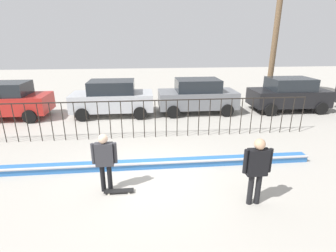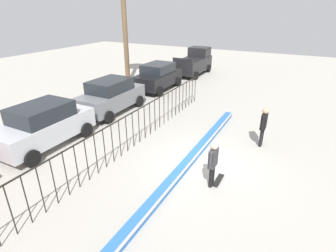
{
  "view_description": "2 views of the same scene",
  "coord_description": "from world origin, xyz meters",
  "px_view_note": "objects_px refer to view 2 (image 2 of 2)",
  "views": [
    {
      "loc": [
        -0.03,
        -6.96,
        4.02
      ],
      "look_at": [
        0.83,
        1.58,
        1.07
      ],
      "focal_mm": 27.46,
      "sensor_mm": 36.0,
      "label": 1
    },
    {
      "loc": [
        -8.52,
        -2.84,
        5.66
      ],
      "look_at": [
        0.75,
        2.01,
        0.97
      ],
      "focal_mm": 28.58,
      "sensor_mm": 36.0,
      "label": 2
    }
  ],
  "objects_px": {
    "parked_car_silver": "(44,125)",
    "skateboard": "(218,180)",
    "camera_operator": "(264,123)",
    "pickup_truck": "(194,63)",
    "parked_car_black": "(158,76)",
    "parked_car_gray": "(111,96)",
    "skateboarder": "(213,160)"
  },
  "relations": [
    {
      "from": "skateboard",
      "to": "parked_car_gray",
      "type": "xyz_separation_m",
      "value": [
        3.77,
        7.71,
        0.91
      ]
    },
    {
      "from": "camera_operator",
      "to": "skateboarder",
      "type": "bearing_deg",
      "value": 50.76
    },
    {
      "from": "skateboard",
      "to": "parked_car_gray",
      "type": "bearing_deg",
      "value": 84.23
    },
    {
      "from": "parked_car_silver",
      "to": "parked_car_black",
      "type": "bearing_deg",
      "value": 2.02
    },
    {
      "from": "skateboard",
      "to": "parked_car_silver",
      "type": "xyz_separation_m",
      "value": [
        -0.89,
        7.63,
        0.91
      ]
    },
    {
      "from": "parked_car_silver",
      "to": "skateboard",
      "type": "bearing_deg",
      "value": -81.07
    },
    {
      "from": "camera_operator",
      "to": "pickup_truck",
      "type": "height_order",
      "value": "pickup_truck"
    },
    {
      "from": "parked_car_gray",
      "to": "pickup_truck",
      "type": "bearing_deg",
      "value": 0.65
    },
    {
      "from": "parked_car_silver",
      "to": "parked_car_black",
      "type": "xyz_separation_m",
      "value": [
        9.97,
        -0.04,
        0.0
      ]
    },
    {
      "from": "parked_car_silver",
      "to": "camera_operator",
      "type": "bearing_deg",
      "value": -60.51
    },
    {
      "from": "skateboarder",
      "to": "parked_car_black",
      "type": "height_order",
      "value": "parked_car_black"
    },
    {
      "from": "skateboard",
      "to": "camera_operator",
      "type": "height_order",
      "value": "camera_operator"
    },
    {
      "from": "parked_car_black",
      "to": "parked_car_gray",
      "type": "bearing_deg",
      "value": 179.42
    },
    {
      "from": "camera_operator",
      "to": "parked_car_silver",
      "type": "distance_m",
      "value": 9.5
    },
    {
      "from": "skateboarder",
      "to": "pickup_truck",
      "type": "distance_m",
      "value": 16.75
    },
    {
      "from": "skateboard",
      "to": "pickup_truck",
      "type": "distance_m",
      "value": 16.54
    },
    {
      "from": "parked_car_gray",
      "to": "parked_car_black",
      "type": "height_order",
      "value": "same"
    },
    {
      "from": "camera_operator",
      "to": "parked_car_black",
      "type": "relative_size",
      "value": 0.41
    },
    {
      "from": "skateboard",
      "to": "parked_car_black",
      "type": "bearing_deg",
      "value": 60.18
    },
    {
      "from": "camera_operator",
      "to": "parked_car_black",
      "type": "distance_m",
      "value": 10.12
    },
    {
      "from": "skateboard",
      "to": "pickup_truck",
      "type": "bearing_deg",
      "value": 45.96
    },
    {
      "from": "parked_car_gray",
      "to": "camera_operator",
      "type": "bearing_deg",
      "value": -88.6
    },
    {
      "from": "camera_operator",
      "to": "parked_car_silver",
      "type": "bearing_deg",
      "value": 2.38
    },
    {
      "from": "skateboarder",
      "to": "parked_car_silver",
      "type": "height_order",
      "value": "parked_car_silver"
    },
    {
      "from": "parked_car_silver",
      "to": "parked_car_gray",
      "type": "distance_m",
      "value": 4.66
    },
    {
      "from": "skateboarder",
      "to": "skateboard",
      "type": "bearing_deg",
      "value": -11.63
    },
    {
      "from": "skateboard",
      "to": "parked_car_gray",
      "type": "height_order",
      "value": "parked_car_gray"
    },
    {
      "from": "parked_car_silver",
      "to": "pickup_truck",
      "type": "height_order",
      "value": "pickup_truck"
    },
    {
      "from": "skateboarder",
      "to": "pickup_truck",
      "type": "bearing_deg",
      "value": 37.85
    },
    {
      "from": "skateboarder",
      "to": "parked_car_black",
      "type": "relative_size",
      "value": 0.39
    },
    {
      "from": "camera_operator",
      "to": "pickup_truck",
      "type": "distance_m",
      "value": 13.93
    },
    {
      "from": "skateboarder",
      "to": "pickup_truck",
      "type": "xyz_separation_m",
      "value": [
        15.22,
        6.99,
        0.03
      ]
    }
  ]
}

